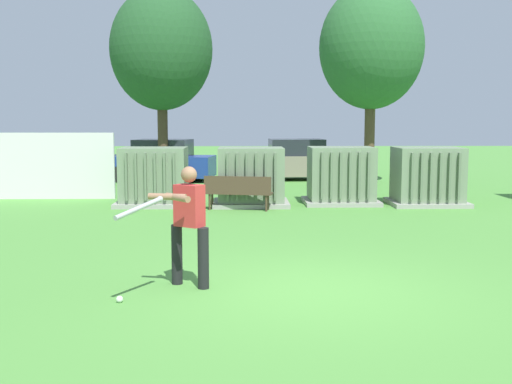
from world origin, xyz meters
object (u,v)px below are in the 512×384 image
(transformer_mid_east, at_px, (341,176))
(sports_ball, at_px, (120,299))
(transformer_mid_west, at_px, (251,177))
(parked_car_leftmost, at_px, (161,162))
(transformer_east, at_px, (427,177))
(batter, at_px, (187,220))
(park_bench, at_px, (238,190))
(transformer_west, at_px, (154,177))
(parked_car_left_of_center, at_px, (294,161))

(transformer_mid_east, distance_m, sports_ball, 10.72)
(transformer_mid_west, xyz_separation_m, parked_car_leftmost, (-3.43, 7.16, -0.04))
(transformer_east, distance_m, batter, 10.53)
(park_bench, xyz_separation_m, batter, (-0.68, -7.69, 0.44))
(transformer_west, xyz_separation_m, parked_car_leftmost, (-0.72, 7.07, -0.04))
(transformer_mid_east, bearing_deg, parked_car_leftmost, 131.20)
(park_bench, distance_m, parked_car_leftmost, 8.70)
(batter, xyz_separation_m, parked_car_left_of_center, (2.85, 16.15, -0.22))
(sports_ball, bearing_deg, batter, 42.37)
(transformer_mid_west, relative_size, transformer_east, 1.00)
(park_bench, bearing_deg, transformer_mid_west, 70.06)
(transformer_east, bearing_deg, sports_ball, -125.97)
(sports_ball, relative_size, parked_car_left_of_center, 0.02)
(transformer_mid_west, height_order, parked_car_leftmost, same)
(transformer_east, bearing_deg, park_bench, -169.66)
(batter, bearing_deg, transformer_mid_west, 83.16)
(transformer_mid_east, bearing_deg, transformer_mid_west, -173.37)
(park_bench, xyz_separation_m, parked_car_left_of_center, (2.16, 8.47, 0.22))
(park_bench, height_order, sports_ball, park_bench)
(batter, height_order, sports_ball, batter)
(transformer_mid_west, height_order, transformer_east, same)
(batter, distance_m, parked_car_leftmost, 16.01)
(parked_car_left_of_center, bearing_deg, transformer_west, -121.41)
(parked_car_leftmost, bearing_deg, batter, -81.39)
(transformer_west, bearing_deg, transformer_mid_west, -1.87)
(parked_car_leftmost, bearing_deg, transformer_east, -40.49)
(sports_ball, bearing_deg, transformer_east, 54.03)
(transformer_mid_east, relative_size, sports_ball, 23.33)
(transformer_mid_west, bearing_deg, parked_car_left_of_center, 76.43)
(batter, relative_size, parked_car_leftmost, 0.39)
(parked_car_leftmost, bearing_deg, sports_ball, -84.62)
(sports_ball, distance_m, parked_car_left_of_center, 17.32)
(transformer_mid_west, bearing_deg, parked_car_leftmost, 115.62)
(park_bench, height_order, parked_car_left_of_center, parked_car_left_of_center)
(park_bench, bearing_deg, parked_car_left_of_center, 75.68)
(transformer_mid_east, height_order, park_bench, transformer_mid_east)
(transformer_west, xyz_separation_m, transformer_mid_east, (5.28, 0.21, 0.00))
(transformer_east, height_order, parked_car_leftmost, same)
(transformer_west, xyz_separation_m, transformer_east, (7.67, -0.10, 0.00))
(parked_car_leftmost, bearing_deg, transformer_mid_east, -48.80)
(transformer_mid_west, xyz_separation_m, parked_car_left_of_center, (1.81, 7.49, -0.04))
(parked_car_leftmost, height_order, parked_car_left_of_center, same)
(transformer_mid_east, distance_m, park_bench, 3.20)
(transformer_west, relative_size, batter, 1.21)
(transformer_mid_east, bearing_deg, transformer_west, -177.72)
(transformer_mid_west, distance_m, batter, 8.73)
(transformer_mid_east, height_order, sports_ball, transformer_mid_east)
(transformer_mid_east, height_order, transformer_east, same)
(parked_car_left_of_center, bearing_deg, transformer_mid_east, -83.93)
(transformer_west, bearing_deg, parked_car_leftmost, 95.84)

